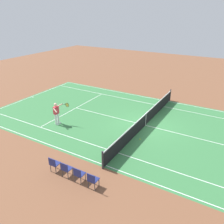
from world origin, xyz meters
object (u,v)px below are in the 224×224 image
at_px(tennis_net, 146,119).
at_px(tennis_player_near, 57,112).
at_px(tennis_ball, 140,139).
at_px(spectator_chair_2, 66,168).
at_px(spectator_chair_3, 54,163).
at_px(spectator_chair_0, 92,179).
at_px(spectator_chair_1, 79,174).

bearing_deg(tennis_net, tennis_player_near, 28.31).
bearing_deg(tennis_ball, tennis_player_near, 9.01).
xyz_separation_m(spectator_chair_2, spectator_chair_3, (0.80, 0.00, 0.00)).
bearing_deg(spectator_chair_0, tennis_ball, -91.34).
distance_m(tennis_net, spectator_chair_0, 7.28).
bearing_deg(spectator_chair_3, spectator_chair_0, 180.00).
xyz_separation_m(tennis_net, spectator_chair_0, (-0.38, 7.27, 0.03)).
height_order(tennis_player_near, spectator_chair_1, tennis_player_near).
bearing_deg(spectator_chair_1, spectator_chair_3, 0.00).
xyz_separation_m(tennis_player_near, spectator_chair_1, (-5.26, 4.22, -0.41)).
relative_size(spectator_chair_0, spectator_chair_1, 1.00).
distance_m(tennis_player_near, spectator_chair_2, 6.15).
height_order(tennis_player_near, tennis_ball, tennis_player_near).
bearing_deg(tennis_player_near, spectator_chair_3, 130.91).
distance_m(tennis_net, spectator_chair_1, 7.28).
bearing_deg(spectator_chair_2, tennis_net, -99.53).
xyz_separation_m(tennis_net, tennis_player_near, (5.67, 3.06, 0.44)).
height_order(spectator_chair_1, spectator_chair_3, same).
bearing_deg(spectator_chair_1, spectator_chair_0, 180.00).
relative_size(tennis_player_near, spectator_chair_0, 1.93).
xyz_separation_m(tennis_ball, spectator_chair_1, (0.92, 5.20, 0.49)).
xyz_separation_m(spectator_chair_0, spectator_chair_1, (0.80, 0.00, 0.00)).
bearing_deg(tennis_net, spectator_chair_0, 93.01).
distance_m(tennis_net, tennis_ball, 2.19).
height_order(spectator_chair_0, spectator_chair_3, same).
distance_m(spectator_chair_0, spectator_chair_1, 0.80).
bearing_deg(tennis_player_near, spectator_chair_2, 136.58).
xyz_separation_m(tennis_player_near, spectator_chair_3, (-3.65, 4.22, -0.41)).
bearing_deg(tennis_player_near, tennis_net, -151.69).
height_order(spectator_chair_1, spectator_chair_2, same).
height_order(tennis_net, tennis_player_near, tennis_player_near).
distance_m(tennis_ball, spectator_chair_3, 5.80).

